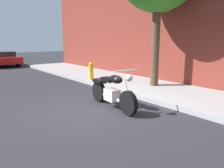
% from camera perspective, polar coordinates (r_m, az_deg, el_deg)
% --- Properties ---
extents(ground_plane, '(60.00, 60.00, 0.00)m').
position_cam_1_polar(ground_plane, '(5.86, -3.13, -6.73)').
color(ground_plane, '#28282D').
extents(sidewalk, '(21.47, 2.65, 0.14)m').
position_cam_1_polar(sidewalk, '(7.78, 14.36, -1.98)').
color(sidewalk, '#9E9E9E').
rests_on(sidewalk, ground).
extents(motorcycle, '(2.10, 0.70, 1.11)m').
position_cam_1_polar(motorcycle, '(5.93, 0.03, -1.95)').
color(motorcycle, black).
rests_on(motorcycle, ground).
extents(parked_car_red, '(4.17, 2.02, 1.03)m').
position_cam_1_polar(parked_car_red, '(17.79, -27.15, 6.06)').
color(parked_car_red, black).
rests_on(parked_car_red, ground).
extents(fire_hydrant, '(0.20, 0.20, 0.91)m').
position_cam_1_polar(fire_hydrant, '(9.41, -5.47, 2.99)').
color(fire_hydrant, gold).
rests_on(fire_hydrant, ground).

